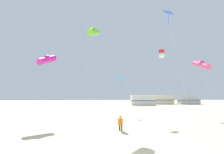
{
  "coord_description": "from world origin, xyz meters",
  "views": [
    {
      "loc": [
        -1.4,
        -6.48,
        2.62
      ],
      "look_at": [
        0.06,
        9.78,
        4.27
      ],
      "focal_mm": 29.51,
      "sensor_mm": 36.0,
      "label": 1
    }
  ],
  "objects_px": {
    "kite_diamond_blue": "(169,17)",
    "rv_van_white": "(143,100)",
    "rv_van_cream": "(163,100)",
    "kite_box_scarlet": "(162,54)",
    "kite_tube_lime": "(93,32)",
    "kite_diamond_cyan": "(121,79)",
    "rv_van_silver": "(189,100)",
    "kite_tube_magenta": "(47,60)",
    "kite_diamond_orange": "(120,47)",
    "kite_flyer_standing": "(120,123)",
    "kite_tube_rainbow": "(201,65)"
  },
  "relations": [
    {
      "from": "rv_van_cream",
      "to": "kite_diamond_blue",
      "type": "bearing_deg",
      "value": -105.56
    },
    {
      "from": "kite_box_scarlet",
      "to": "rv_van_cream",
      "type": "height_order",
      "value": "kite_box_scarlet"
    },
    {
      "from": "kite_flyer_standing",
      "to": "kite_tube_magenta",
      "type": "distance_m",
      "value": 11.14
    },
    {
      "from": "kite_flyer_standing",
      "to": "kite_tube_magenta",
      "type": "xyz_separation_m",
      "value": [
        -7.12,
        6.24,
        5.86
      ]
    },
    {
      "from": "kite_diamond_blue",
      "to": "rv_van_cream",
      "type": "distance_m",
      "value": 40.73
    },
    {
      "from": "kite_diamond_blue",
      "to": "rv_van_cream",
      "type": "xyz_separation_m",
      "value": [
        13.03,
        37.42,
        -9.41
      ]
    },
    {
      "from": "rv_van_cream",
      "to": "rv_van_silver",
      "type": "bearing_deg",
      "value": -8.13
    },
    {
      "from": "rv_van_white",
      "to": "rv_van_silver",
      "type": "height_order",
      "value": "same"
    },
    {
      "from": "kite_box_scarlet",
      "to": "rv_van_silver",
      "type": "bearing_deg",
      "value": 56.12
    },
    {
      "from": "kite_box_scarlet",
      "to": "kite_tube_lime",
      "type": "relative_size",
      "value": 0.94
    },
    {
      "from": "rv_van_white",
      "to": "rv_van_silver",
      "type": "xyz_separation_m",
      "value": [
        15.44,
        4.98,
        0.0
      ]
    },
    {
      "from": "rv_van_cream",
      "to": "kite_tube_lime",
      "type": "bearing_deg",
      "value": -116.59
    },
    {
      "from": "kite_diamond_orange",
      "to": "kite_tube_lime",
      "type": "relative_size",
      "value": 0.97
    },
    {
      "from": "kite_diamond_cyan",
      "to": "rv_van_white",
      "type": "relative_size",
      "value": 0.81
    },
    {
      "from": "rv_van_silver",
      "to": "kite_tube_magenta",
      "type": "bearing_deg",
      "value": -139.66
    },
    {
      "from": "kite_tube_lime",
      "to": "rv_van_white",
      "type": "relative_size",
      "value": 1.55
    },
    {
      "from": "kite_box_scarlet",
      "to": "rv_van_cream",
      "type": "bearing_deg",
      "value": 69.58
    },
    {
      "from": "kite_box_scarlet",
      "to": "kite_diamond_orange",
      "type": "xyz_separation_m",
      "value": [
        -6.76,
        -2.43,
        0.27
      ]
    },
    {
      "from": "kite_diamond_cyan",
      "to": "kite_tube_magenta",
      "type": "height_order",
      "value": "kite_tube_magenta"
    },
    {
      "from": "kite_tube_rainbow",
      "to": "rv_van_white",
      "type": "relative_size",
      "value": 1.06
    },
    {
      "from": "kite_diamond_cyan",
      "to": "rv_van_cream",
      "type": "height_order",
      "value": "kite_diamond_cyan"
    },
    {
      "from": "kite_box_scarlet",
      "to": "kite_diamond_cyan",
      "type": "height_order",
      "value": "kite_box_scarlet"
    },
    {
      "from": "kite_flyer_standing",
      "to": "kite_diamond_blue",
      "type": "bearing_deg",
      "value": -135.15
    },
    {
      "from": "kite_box_scarlet",
      "to": "kite_diamond_orange",
      "type": "distance_m",
      "value": 7.19
    },
    {
      "from": "kite_diamond_blue",
      "to": "kite_flyer_standing",
      "type": "bearing_deg",
      "value": -144.98
    },
    {
      "from": "kite_diamond_orange",
      "to": "kite_tube_lime",
      "type": "height_order",
      "value": "kite_tube_lime"
    },
    {
      "from": "kite_box_scarlet",
      "to": "kite_diamond_blue",
      "type": "distance_m",
      "value": 9.33
    },
    {
      "from": "rv_van_silver",
      "to": "rv_van_cream",
      "type": "bearing_deg",
      "value": 163.37
    },
    {
      "from": "kite_diamond_blue",
      "to": "rv_van_silver",
      "type": "xyz_separation_m",
      "value": [
        20.54,
        35.86,
        -9.41
      ]
    },
    {
      "from": "kite_tube_magenta",
      "to": "rv_van_silver",
      "type": "bearing_deg",
      "value": 45.21
    },
    {
      "from": "kite_diamond_blue",
      "to": "kite_diamond_cyan",
      "type": "distance_m",
      "value": 10.51
    },
    {
      "from": "rv_van_cream",
      "to": "kite_box_scarlet",
      "type": "bearing_deg",
      "value": -106.78
    },
    {
      "from": "kite_diamond_orange",
      "to": "kite_diamond_blue",
      "type": "xyz_separation_m",
      "value": [
        4.37,
        -6.4,
        1.55
      ]
    },
    {
      "from": "kite_tube_lime",
      "to": "rv_van_cream",
      "type": "xyz_separation_m",
      "value": [
        20.93,
        35.93,
        -8.05
      ]
    },
    {
      "from": "kite_diamond_blue",
      "to": "rv_van_white",
      "type": "relative_size",
      "value": 1.77
    },
    {
      "from": "kite_box_scarlet",
      "to": "rv_van_white",
      "type": "height_order",
      "value": "kite_box_scarlet"
    },
    {
      "from": "kite_box_scarlet",
      "to": "kite_tube_rainbow",
      "type": "height_order",
      "value": "kite_box_scarlet"
    },
    {
      "from": "kite_flyer_standing",
      "to": "kite_diamond_orange",
      "type": "bearing_deg",
      "value": -87.53
    },
    {
      "from": "kite_diamond_cyan",
      "to": "kite_tube_lime",
      "type": "bearing_deg",
      "value": -122.23
    },
    {
      "from": "kite_diamond_orange",
      "to": "rv_van_cream",
      "type": "xyz_separation_m",
      "value": [
        17.4,
        31.03,
        -7.86
      ]
    },
    {
      "from": "kite_diamond_orange",
      "to": "rv_van_cream",
      "type": "bearing_deg",
      "value": 60.71
    },
    {
      "from": "kite_diamond_cyan",
      "to": "kite_box_scarlet",
      "type": "bearing_deg",
      "value": 9.98
    },
    {
      "from": "kite_tube_magenta",
      "to": "rv_van_white",
      "type": "xyz_separation_m",
      "value": [
        17.94,
        28.64,
        -5.09
      ]
    },
    {
      "from": "kite_tube_lime",
      "to": "kite_tube_rainbow",
      "type": "bearing_deg",
      "value": 4.16
    },
    {
      "from": "kite_tube_rainbow",
      "to": "kite_tube_magenta",
      "type": "distance_m",
      "value": 17.6
    },
    {
      "from": "kite_flyer_standing",
      "to": "kite_diamond_cyan",
      "type": "distance_m",
      "value": 12.58
    },
    {
      "from": "kite_box_scarlet",
      "to": "kite_diamond_orange",
      "type": "relative_size",
      "value": 0.97
    },
    {
      "from": "kite_box_scarlet",
      "to": "kite_diamond_cyan",
      "type": "distance_m",
      "value": 7.66
    },
    {
      "from": "kite_box_scarlet",
      "to": "rv_van_silver",
      "type": "height_order",
      "value": "kite_box_scarlet"
    },
    {
      "from": "kite_box_scarlet",
      "to": "kite_diamond_cyan",
      "type": "xyz_separation_m",
      "value": [
        -6.37,
        -1.12,
        -4.1
      ]
    }
  ]
}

